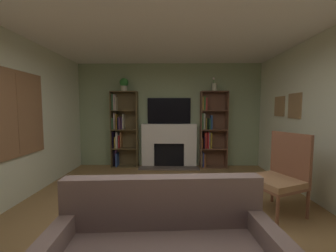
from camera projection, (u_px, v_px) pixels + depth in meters
name	position (u px, v px, depth m)	size (l,w,h in m)	color
ground_plane	(166.00, 229.00, 2.62)	(7.25, 7.25, 0.00)	olive
wall_back_accent	(169.00, 115.00, 5.55)	(4.94, 0.06, 2.72)	#95AA82
ceiling	(166.00, 3.00, 2.40)	(4.94, 6.16, 0.06)	white
fireplace	(169.00, 144.00, 5.48)	(1.54, 0.49, 1.13)	white
tv	(169.00, 111.00, 5.48)	(1.13, 0.06, 0.68)	black
bookshelf_left	(122.00, 130.00, 5.46)	(0.69, 0.31, 1.98)	brown
bookshelf_right	(210.00, 130.00, 5.43)	(0.69, 0.31, 1.98)	brown
potted_plant	(124.00, 84.00, 5.33)	(0.22, 0.22, 0.34)	beige
vase_with_flowers	(214.00, 87.00, 5.29)	(0.12, 0.12, 0.35)	beige
armchair	(281.00, 174.00, 3.03)	(0.82, 0.82, 1.17)	brown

